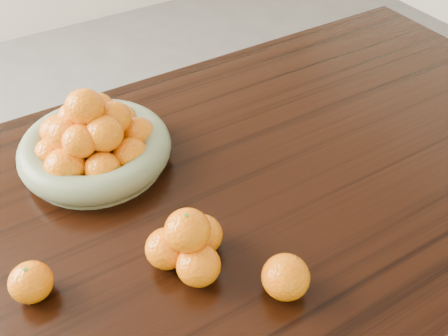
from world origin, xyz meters
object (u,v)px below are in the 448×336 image
orange_pyramid (189,244)px  loose_orange_0 (31,282)px  dining_table (217,218)px  fruit_bowl (94,143)px

orange_pyramid → loose_orange_0: size_ratio=1.97×
orange_pyramid → dining_table: bearing=44.5°
orange_pyramid → loose_orange_0: orange_pyramid is taller
fruit_bowl → loose_orange_0: bearing=-128.2°
orange_pyramid → loose_orange_0: (-0.27, 0.08, -0.02)m
dining_table → fruit_bowl: size_ratio=5.75×
dining_table → orange_pyramid: bearing=-135.5°
fruit_bowl → orange_pyramid: size_ratio=2.26×
fruit_bowl → loose_orange_0: (-0.23, -0.29, -0.02)m
dining_table → loose_orange_0: size_ratio=25.63×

